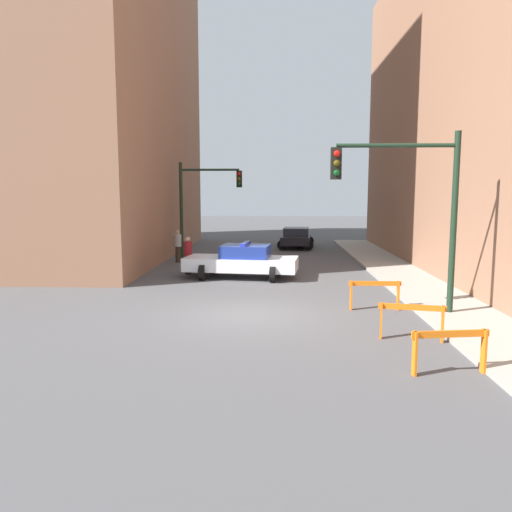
{
  "coord_description": "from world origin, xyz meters",
  "views": [
    {
      "loc": [
        0.78,
        -14.38,
        3.62
      ],
      "look_at": [
        -0.01,
        5.73,
        1.02
      ],
      "focal_mm": 35.0,
      "sensor_mm": 36.0,
      "label": 1
    }
  ],
  "objects_px": {
    "parked_car_near": "(296,237)",
    "barrier_mid": "(412,316)",
    "police_car": "(242,261)",
    "barrier_back": "(375,290)",
    "pedestrian_corner": "(178,246)",
    "barrier_front": "(450,344)",
    "traffic_light_near": "(414,195)",
    "traffic_light_far": "(201,196)",
    "pedestrian_crossing": "(188,255)"
  },
  "relations": [
    {
      "from": "police_car",
      "to": "barrier_front",
      "type": "distance_m",
      "value": 12.07
    },
    {
      "from": "parked_car_near",
      "to": "barrier_front",
      "type": "relative_size",
      "value": 2.79
    },
    {
      "from": "traffic_light_far",
      "to": "parked_car_near",
      "type": "height_order",
      "value": "traffic_light_far"
    },
    {
      "from": "pedestrian_corner",
      "to": "barrier_back",
      "type": "distance_m",
      "value": 12.99
    },
    {
      "from": "pedestrian_corner",
      "to": "traffic_light_far",
      "type": "bearing_deg",
      "value": 40.68
    },
    {
      "from": "police_car",
      "to": "barrier_mid",
      "type": "height_order",
      "value": "police_car"
    },
    {
      "from": "police_car",
      "to": "barrier_back",
      "type": "bearing_deg",
      "value": -134.51
    },
    {
      "from": "traffic_light_far",
      "to": "police_car",
      "type": "distance_m",
      "value": 7.55
    },
    {
      "from": "traffic_light_near",
      "to": "barrier_back",
      "type": "distance_m",
      "value": 3.12
    },
    {
      "from": "traffic_light_far",
      "to": "barrier_front",
      "type": "bearing_deg",
      "value": -66.73
    },
    {
      "from": "barrier_back",
      "to": "pedestrian_corner",
      "type": "bearing_deg",
      "value": 128.45
    },
    {
      "from": "police_car",
      "to": "parked_car_near",
      "type": "bearing_deg",
      "value": -6.34
    },
    {
      "from": "traffic_light_near",
      "to": "pedestrian_crossing",
      "type": "xyz_separation_m",
      "value": [
        -7.79,
        7.09,
        -2.67
      ]
    },
    {
      "from": "barrier_front",
      "to": "barrier_mid",
      "type": "relative_size",
      "value": 1.01
    },
    {
      "from": "traffic_light_near",
      "to": "pedestrian_corner",
      "type": "xyz_separation_m",
      "value": [
        -8.97,
        10.82,
        -2.67
      ]
    },
    {
      "from": "parked_car_near",
      "to": "pedestrian_corner",
      "type": "xyz_separation_m",
      "value": [
        -6.37,
        -7.0,
        0.19
      ]
    },
    {
      "from": "pedestrian_corner",
      "to": "barrier_mid",
      "type": "distance_m",
      "value": 15.74
    },
    {
      "from": "traffic_light_far",
      "to": "barrier_back",
      "type": "relative_size",
      "value": 3.25
    },
    {
      "from": "barrier_front",
      "to": "traffic_light_near",
      "type": "bearing_deg",
      "value": 84.35
    },
    {
      "from": "traffic_light_far",
      "to": "parked_car_near",
      "type": "xyz_separation_m",
      "value": [
        5.43,
        5.05,
        -2.72
      ]
    },
    {
      "from": "traffic_light_far",
      "to": "barrier_back",
      "type": "height_order",
      "value": "traffic_light_far"
    },
    {
      "from": "police_car",
      "to": "barrier_back",
      "type": "relative_size",
      "value": 3.06
    },
    {
      "from": "pedestrian_crossing",
      "to": "pedestrian_corner",
      "type": "relative_size",
      "value": 1.0
    },
    {
      "from": "parked_car_near",
      "to": "barrier_front",
      "type": "height_order",
      "value": "parked_car_near"
    },
    {
      "from": "pedestrian_corner",
      "to": "barrier_mid",
      "type": "height_order",
      "value": "pedestrian_corner"
    },
    {
      "from": "traffic_light_near",
      "to": "traffic_light_far",
      "type": "relative_size",
      "value": 1.0
    },
    {
      "from": "police_car",
      "to": "parked_car_near",
      "type": "height_order",
      "value": "police_car"
    },
    {
      "from": "pedestrian_crossing",
      "to": "traffic_light_far",
      "type": "bearing_deg",
      "value": 110.32
    },
    {
      "from": "pedestrian_crossing",
      "to": "barrier_back",
      "type": "height_order",
      "value": "pedestrian_crossing"
    },
    {
      "from": "police_car",
      "to": "barrier_mid",
      "type": "bearing_deg",
      "value": -144.67
    },
    {
      "from": "traffic_light_near",
      "to": "barrier_mid",
      "type": "bearing_deg",
      "value": -103.75
    },
    {
      "from": "traffic_light_near",
      "to": "police_car",
      "type": "distance_m",
      "value": 8.68
    },
    {
      "from": "pedestrian_crossing",
      "to": "traffic_light_near",
      "type": "bearing_deg",
      "value": -24.38
    },
    {
      "from": "traffic_light_near",
      "to": "barrier_front",
      "type": "height_order",
      "value": "traffic_light_near"
    },
    {
      "from": "traffic_light_near",
      "to": "barrier_mid",
      "type": "height_order",
      "value": "traffic_light_near"
    },
    {
      "from": "traffic_light_far",
      "to": "barrier_mid",
      "type": "distance_m",
      "value": 17.22
    },
    {
      "from": "pedestrian_corner",
      "to": "pedestrian_crossing",
      "type": "bearing_deg",
      "value": -96.27
    },
    {
      "from": "pedestrian_corner",
      "to": "police_car",
      "type": "bearing_deg",
      "value": -75.35
    },
    {
      "from": "traffic_light_near",
      "to": "traffic_light_far",
      "type": "bearing_deg",
      "value": 122.17
    },
    {
      "from": "traffic_light_far",
      "to": "barrier_mid",
      "type": "relative_size",
      "value": 3.29
    },
    {
      "from": "barrier_front",
      "to": "pedestrian_corner",
      "type": "bearing_deg",
      "value": 118.53
    },
    {
      "from": "traffic_light_far",
      "to": "barrier_back",
      "type": "distance_m",
      "value": 14.34
    },
    {
      "from": "parked_car_near",
      "to": "pedestrian_corner",
      "type": "height_order",
      "value": "pedestrian_corner"
    },
    {
      "from": "traffic_light_near",
      "to": "barrier_front",
      "type": "distance_m",
      "value": 5.63
    },
    {
      "from": "police_car",
      "to": "pedestrian_crossing",
      "type": "distance_m",
      "value": 2.6
    },
    {
      "from": "traffic_light_far",
      "to": "barrier_back",
      "type": "xyz_separation_m",
      "value": [
        7.14,
        -12.12,
        -2.78
      ]
    },
    {
      "from": "traffic_light_far",
      "to": "parked_car_near",
      "type": "bearing_deg",
      "value": 42.93
    },
    {
      "from": "barrier_mid",
      "to": "traffic_light_near",
      "type": "bearing_deg",
      "value": 76.25
    },
    {
      "from": "parked_car_near",
      "to": "barrier_mid",
      "type": "height_order",
      "value": "parked_car_near"
    },
    {
      "from": "traffic_light_near",
      "to": "police_car",
      "type": "relative_size",
      "value": 1.06
    }
  ]
}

